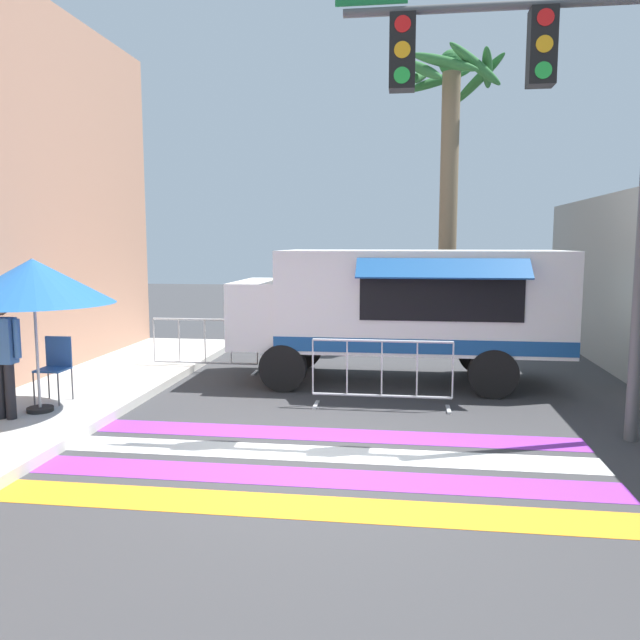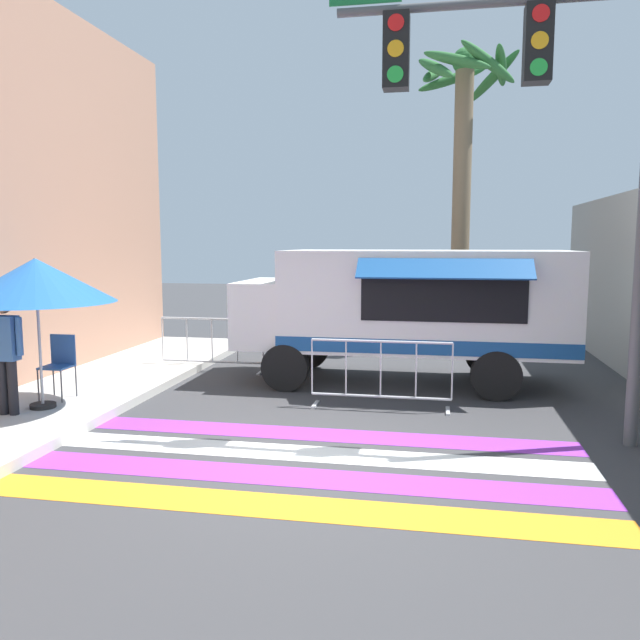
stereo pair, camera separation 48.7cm
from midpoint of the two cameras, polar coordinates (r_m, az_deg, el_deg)
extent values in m
plane|color=#38383A|center=(7.24, 0.88, -13.19)|extent=(60.00, 60.00, 0.00)
cube|color=orange|center=(6.21, -0.95, -16.69)|extent=(6.40, 0.56, 0.01)
cube|color=purple|center=(6.90, 0.35, -14.19)|extent=(6.40, 0.56, 0.01)
cube|color=white|center=(7.60, 1.39, -12.15)|extent=(6.40, 0.56, 0.01)
cube|color=purple|center=(8.31, 2.25, -10.45)|extent=(6.40, 0.56, 0.01)
cube|color=white|center=(11.20, 10.85, 1.86)|extent=(4.91, 2.16, 1.72)
cube|color=white|center=(11.48, -1.53, 0.70)|extent=(1.73, 1.99, 1.16)
cube|color=#1E232D|center=(11.65, -5.47, 2.20)|extent=(0.06, 1.73, 0.44)
cube|color=black|center=(10.10, 12.53, 2.00)|extent=(2.60, 0.03, 0.78)
cube|color=#194C8C|center=(9.86, 12.64, 4.60)|extent=(2.70, 0.43, 0.31)
cube|color=#194C8C|center=(10.20, 10.78, -2.50)|extent=(4.91, 0.01, 0.24)
cylinder|color=black|center=(10.61, -1.88, -4.36)|extent=(0.81, 0.22, 0.81)
cylinder|color=black|center=(12.53, 0.08, -2.59)|extent=(0.81, 0.22, 0.81)
cylinder|color=black|center=(10.44, 17.10, -4.86)|extent=(0.81, 0.22, 0.81)
cylinder|color=black|center=(12.39, 16.08, -2.98)|extent=(0.81, 0.22, 0.81)
cylinder|color=#515456|center=(8.66, 17.07, 25.98)|extent=(3.71, 0.11, 0.11)
cube|color=black|center=(8.55, 20.98, 22.50)|extent=(0.32, 0.28, 0.90)
cylinder|color=red|center=(8.50, 21.26, 24.69)|extent=(0.20, 0.02, 0.20)
cylinder|color=#F2A519|center=(8.42, 21.16, 22.75)|extent=(0.20, 0.02, 0.20)
cylinder|color=green|center=(8.34, 21.07, 20.78)|extent=(0.20, 0.02, 0.20)
cube|color=black|center=(8.45, 8.78, 23.07)|extent=(0.32, 0.28, 0.90)
cylinder|color=red|center=(8.40, 8.78, 25.30)|extent=(0.20, 0.02, 0.20)
cylinder|color=#F2A519|center=(8.31, 8.74, 23.34)|extent=(0.20, 0.02, 0.20)
cylinder|color=green|center=(8.23, 8.70, 21.34)|extent=(0.20, 0.02, 0.20)
cylinder|color=black|center=(9.83, -22.70, -7.24)|extent=(0.36, 0.36, 0.06)
cylinder|color=#B2B2B7|center=(9.64, -23.00, -1.19)|extent=(0.04, 0.04, 2.15)
cone|color=#1E59A5|center=(9.57, -23.22, 3.35)|extent=(2.19, 2.19, 0.63)
cylinder|color=#4C4C51|center=(10.20, -23.13, -5.55)|extent=(0.02, 0.02, 0.48)
cylinder|color=#4C4C51|center=(9.99, -21.28, -5.71)|extent=(0.02, 0.02, 0.48)
cylinder|color=#4C4C51|center=(10.51, -21.96, -5.13)|extent=(0.02, 0.02, 0.48)
cylinder|color=#4C4C51|center=(10.31, -20.15, -5.27)|extent=(0.02, 0.02, 0.48)
cube|color=#2D5999|center=(10.20, -21.70, -4.01)|extent=(0.41, 0.41, 0.03)
cube|color=#2D5999|center=(10.32, -21.20, -2.50)|extent=(0.41, 0.03, 0.46)
cylinder|color=black|center=(9.61, -25.70, -5.57)|extent=(0.13, 0.13, 0.76)
cylinder|color=black|center=(9.52, -24.96, -5.64)|extent=(0.13, 0.13, 0.76)
cube|color=#33598C|center=(9.45, -25.55, -1.51)|extent=(0.34, 0.20, 0.62)
cylinder|color=#33598C|center=(9.32, -24.47, -1.37)|extent=(0.09, 0.09, 0.52)
sphere|color=#9E7051|center=(9.40, -25.70, 1.18)|extent=(0.21, 0.21, 0.21)
cylinder|color=#B7BABF|center=(9.41, 7.08, -1.96)|extent=(2.11, 0.04, 0.04)
cylinder|color=#B7BABF|center=(9.58, 7.00, -6.97)|extent=(2.11, 0.04, 0.04)
cylinder|color=#B7BABF|center=(9.61, 0.71, -4.29)|extent=(0.02, 0.02, 0.85)
cylinder|color=#B7BABF|center=(9.53, 3.86, -4.40)|extent=(0.02, 0.02, 0.85)
cylinder|color=#B7BABF|center=(9.49, 7.04, -4.49)|extent=(0.02, 0.02, 0.85)
cylinder|color=#B7BABF|center=(9.47, 10.24, -4.57)|extent=(0.02, 0.02, 0.85)
cylinder|color=#B7BABF|center=(9.48, 13.45, -4.64)|extent=(0.02, 0.02, 0.85)
cube|color=#B7BABF|center=(9.73, 1.00, -7.75)|extent=(0.06, 0.44, 0.03)
cube|color=#B7BABF|center=(9.62, 13.05, -8.12)|extent=(0.06, 0.44, 0.03)
cylinder|color=#B7BABF|center=(12.26, -8.78, 0.10)|extent=(2.07, 0.04, 0.04)
cylinder|color=#B7BABF|center=(12.39, -8.70, -3.78)|extent=(2.07, 0.04, 0.04)
cylinder|color=#B7BABF|center=(12.70, -13.15, -1.69)|extent=(0.02, 0.02, 0.85)
cylinder|color=#B7BABF|center=(12.50, -10.98, -1.77)|extent=(0.02, 0.02, 0.85)
cylinder|color=#B7BABF|center=(12.32, -8.74, -1.85)|extent=(0.02, 0.02, 0.85)
cylinder|color=#B7BABF|center=(12.16, -6.44, -1.93)|extent=(0.02, 0.02, 0.85)
cylinder|color=#B7BABF|center=(12.02, -4.08, -2.01)|extent=(0.02, 0.02, 0.85)
cube|color=#B7BABF|center=(12.78, -12.87, -4.35)|extent=(0.06, 0.44, 0.03)
cube|color=#B7BABF|center=(12.14, -4.28, -4.79)|extent=(0.06, 0.44, 0.03)
cylinder|color=#7A664C|center=(15.43, 13.67, 9.68)|extent=(0.43, 0.43, 6.53)
sphere|color=#2D6B33|center=(15.97, 14.05, 22.01)|extent=(0.60, 0.60, 0.60)
ellipsoid|color=#2D6B33|center=(15.86, 17.14, 21.33)|extent=(0.49, 1.62, 0.75)
ellipsoid|color=#2D6B33|center=(16.52, 16.40, 20.51)|extent=(1.29, 1.43, 1.08)
ellipsoid|color=#2D6B33|center=(16.74, 12.87, 20.68)|extent=(1.76, 0.76, 0.81)
ellipsoid|color=#2D6B33|center=(16.11, 11.24, 21.18)|extent=(0.66, 1.48, 0.80)
ellipsoid|color=#2D6B33|center=(15.48, 11.45, 21.68)|extent=(1.02, 1.43, 0.91)
ellipsoid|color=#2D6B33|center=(15.18, 13.35, 22.14)|extent=(1.58, 0.65, 0.72)
ellipsoid|color=#2D6B33|center=(15.29, 16.10, 21.74)|extent=(1.44, 1.11, 0.93)
camera|label=1|loc=(0.24, -88.57, 0.18)|focal=35.00mm
camera|label=2|loc=(0.24, 91.43, -0.18)|focal=35.00mm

